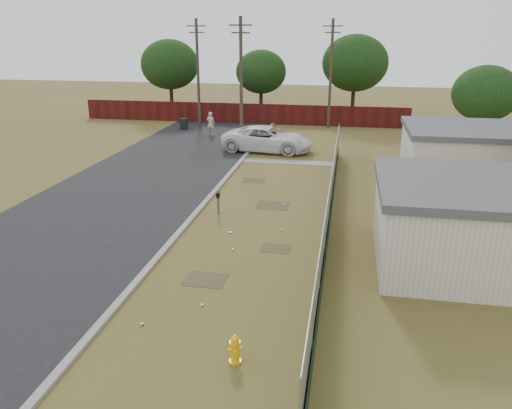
% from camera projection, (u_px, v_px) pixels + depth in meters
% --- Properties ---
extents(ground, '(120.00, 120.00, 0.00)m').
position_uv_depth(ground, '(255.00, 228.00, 21.53)').
color(ground, brown).
rests_on(ground, ground).
extents(street, '(15.10, 60.00, 0.12)m').
position_uv_depth(street, '(170.00, 171.00, 30.15)').
color(street, black).
rests_on(street, ground).
extents(chainlink_fence, '(0.10, 27.06, 2.02)m').
position_uv_depth(chainlink_fence, '(330.00, 207.00, 21.68)').
color(chainlink_fence, gray).
rests_on(chainlink_fence, ground).
extents(privacy_fence, '(30.00, 0.12, 1.80)m').
position_uv_depth(privacy_fence, '(241.00, 113.00, 45.47)').
color(privacy_fence, '#4A0F10').
rests_on(privacy_fence, ground).
extents(utility_poles, '(12.60, 8.24, 9.00)m').
position_uv_depth(utility_poles, '(257.00, 75.00, 39.79)').
color(utility_poles, '#44392D').
rests_on(utility_poles, ground).
extents(houses, '(9.30, 17.24, 3.10)m').
position_uv_depth(houses, '(481.00, 184.00, 22.26)').
color(houses, beige).
rests_on(houses, ground).
extents(horizon_trees, '(33.32, 31.94, 7.78)m').
position_uv_depth(horizon_trees, '(316.00, 74.00, 41.72)').
color(horizon_trees, '#2E2114').
rests_on(horizon_trees, ground).
extents(fire_hydrant, '(0.43, 0.43, 0.81)m').
position_uv_depth(fire_hydrant, '(235.00, 350.00, 12.67)').
color(fire_hydrant, yellow).
rests_on(fire_hydrant, ground).
extents(mailbox, '(0.24, 0.48, 1.09)m').
position_uv_depth(mailbox, '(218.00, 196.00, 22.85)').
color(mailbox, brown).
rests_on(mailbox, ground).
extents(pickup_truck, '(6.53, 3.51, 1.74)m').
position_uv_depth(pickup_truck, '(268.00, 139.00, 34.88)').
color(pickup_truck, white).
rests_on(pickup_truck, ground).
extents(pedestrian, '(0.74, 0.53, 1.88)m').
position_uv_depth(pedestrian, '(211.00, 124.00, 40.25)').
color(pedestrian, beige).
rests_on(pedestrian, ground).
extents(trash_bin, '(0.68, 0.67, 0.93)m').
position_uv_depth(trash_bin, '(184.00, 124.00, 42.82)').
color(trash_bin, black).
rests_on(trash_bin, ground).
extents(scattered_litter, '(3.11, 11.30, 0.07)m').
position_uv_depth(scattered_litter, '(237.00, 250.00, 19.24)').
color(scattered_litter, white).
rests_on(scattered_litter, ground).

